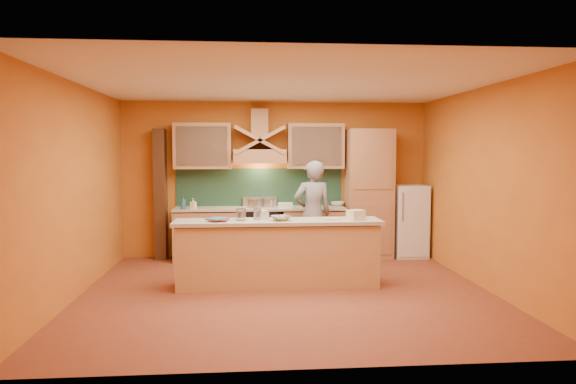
{
  "coord_description": "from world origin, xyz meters",
  "views": [
    {
      "loc": [
        -0.53,
        -6.82,
        1.9
      ],
      "look_at": [
        0.09,
        0.9,
        1.29
      ],
      "focal_mm": 32.0,
      "sensor_mm": 36.0,
      "label": 1
    }
  ],
  "objects": [
    {
      "name": "upper_cabinet_right",
      "position": [
        0.7,
        2.33,
        2.0
      ],
      "size": [
        1.0,
        0.35,
        0.8
      ],
      "primitive_type": "cube",
      "color": "tan",
      "rests_on": "wall_back"
    },
    {
      "name": "grocery_bag_a",
      "position": [
        0.99,
        0.21,
        1.02
      ],
      "size": [
        0.27,
        0.26,
        0.14
      ],
      "primitive_type": "cube",
      "rotation": [
        0.0,
        0.0,
        0.49
      ],
      "color": "beige",
      "rests_on": "island_top"
    },
    {
      "name": "pantry_column",
      "position": [
        1.65,
        2.2,
        1.15
      ],
      "size": [
        0.8,
        0.6,
        2.3
      ],
      "primitive_type": "cube",
      "color": "tan",
      "rests_on": "floor"
    },
    {
      "name": "base_cabinet_left",
      "position": [
        -1.25,
        2.2,
        0.43
      ],
      "size": [
        1.1,
        0.6,
        0.86
      ],
      "primitive_type": "cube",
      "color": "tan",
      "rests_on": "floor"
    },
    {
      "name": "person",
      "position": [
        0.55,
        1.53,
        0.88
      ],
      "size": [
        0.7,
        0.52,
        1.76
      ],
      "primitive_type": "imported",
      "rotation": [
        0.0,
        0.0,
        3.31
      ],
      "color": "gray",
      "rests_on": "floor"
    },
    {
      "name": "floor",
      "position": [
        0.0,
        0.0,
        0.0
      ],
      "size": [
        5.5,
        5.0,
        0.01
      ],
      "primitive_type": "cube",
      "color": "brown",
      "rests_on": "ground"
    },
    {
      "name": "wall_right",
      "position": [
        2.75,
        0.0,
        1.4
      ],
      "size": [
        0.02,
        5.0,
        2.8
      ],
      "primitive_type": "cube",
      "color": "orange",
      "rests_on": "floor"
    },
    {
      "name": "soap_bottle_b",
      "position": [
        -1.62,
        2.06,
        1.03
      ],
      "size": [
        0.09,
        0.09,
        0.22
      ],
      "primitive_type": "imported",
      "rotation": [
        0.0,
        0.0,
        0.1
      ],
      "color": "#2F5E82",
      "rests_on": "counter_top"
    },
    {
      "name": "kitchen_scale",
      "position": [
        -0.3,
        0.42,
        1.0
      ],
      "size": [
        0.16,
        0.16,
        0.1
      ],
      "primitive_type": "cube",
      "rotation": [
        0.0,
        0.0,
        0.32
      ],
      "color": "silver",
      "rests_on": "island_top"
    },
    {
      "name": "backsplash",
      "position": [
        -0.3,
        2.48,
        1.25
      ],
      "size": [
        3.0,
        0.03,
        0.7
      ],
      "primitive_type": "cube",
      "color": "#1B3C2D",
      "rests_on": "wall_back"
    },
    {
      "name": "soap_bottle_a",
      "position": [
        -1.44,
        1.99,
        1.02
      ],
      "size": [
        0.11,
        0.11,
        0.19
      ],
      "primitive_type": "imported",
      "rotation": [
        0.0,
        0.0,
        -0.39
      ],
      "color": "silver",
      "rests_on": "counter_top"
    },
    {
      "name": "book_upper",
      "position": [
        -1.03,
        0.3,
        0.98
      ],
      "size": [
        0.34,
        0.37,
        0.02
      ],
      "primitive_type": "imported",
      "rotation": [
        0.0,
        0.0,
        -0.56
      ],
      "color": "#3C6684",
      "rests_on": "island_top"
    },
    {
      "name": "island_top",
      "position": [
        -0.1,
        0.3,
        0.92
      ],
      "size": [
        2.9,
        0.62,
        0.05
      ],
      "primitive_type": "cube",
      "color": "#BEB4A0",
      "rests_on": "island_body"
    },
    {
      "name": "base_cabinet_right",
      "position": [
        0.65,
        2.2,
        0.43
      ],
      "size": [
        1.1,
        0.6,
        0.86
      ],
      "primitive_type": "cube",
      "color": "tan",
      "rests_on": "floor"
    },
    {
      "name": "ceiling",
      "position": [
        0.0,
        0.0,
        2.8
      ],
      "size": [
        5.5,
        5.0,
        0.01
      ],
      "primitive_type": "cube",
      "color": "white",
      "rests_on": "wall_back"
    },
    {
      "name": "island_body",
      "position": [
        -0.1,
        0.3,
        0.44
      ],
      "size": [
        2.8,
        0.55,
        0.88
      ],
      "primitive_type": "cube",
      "color": "tan",
      "rests_on": "floor"
    },
    {
      "name": "trim_column_left",
      "position": [
        -2.05,
        2.35,
        1.15
      ],
      "size": [
        0.2,
        0.3,
        2.3
      ],
      "primitive_type": "cube",
      "color": "#472816",
      "rests_on": "floor"
    },
    {
      "name": "wall_front",
      "position": [
        0.0,
        -2.5,
        1.4
      ],
      "size": [
        5.5,
        0.02,
        2.8
      ],
      "primitive_type": "cube",
      "color": "orange",
      "rests_on": "floor"
    },
    {
      "name": "grocery_bag_b",
      "position": [
        1.0,
        0.29,
        1.0
      ],
      "size": [
        0.24,
        0.22,
        0.12
      ],
      "primitive_type": "cube",
      "rotation": [
        0.0,
        0.0,
        -0.46
      ],
      "color": "beige",
      "rests_on": "island_top"
    },
    {
      "name": "jar_large",
      "position": [
        -0.61,
        0.33,
        1.03
      ],
      "size": [
        0.14,
        0.14,
        0.16
      ],
      "primitive_type": "cylinder",
      "rotation": [
        0.0,
        0.0,
        0.01
      ],
      "color": "silver",
      "rests_on": "island_top"
    },
    {
      "name": "counter_top",
      "position": [
        -0.3,
        2.2,
        0.9
      ],
      "size": [
        3.0,
        0.62,
        0.04
      ],
      "primitive_type": "cube",
      "color": "#BEB4A0",
      "rests_on": "base_cabinet_left"
    },
    {
      "name": "wall_back",
      "position": [
        0.0,
        2.5,
        1.4
      ],
      "size": [
        5.5,
        0.02,
        2.8
      ],
      "primitive_type": "cube",
      "color": "orange",
      "rests_on": "floor"
    },
    {
      "name": "pot_small",
      "position": [
        -0.16,
        2.21,
        0.98
      ],
      "size": [
        0.22,
        0.22,
        0.15
      ],
      "primitive_type": "cylinder",
      "rotation": [
        0.0,
        0.0,
        -0.11
      ],
      "color": "silver",
      "rests_on": "stove"
    },
    {
      "name": "wall_left",
      "position": [
        -2.75,
        0.0,
        1.4
      ],
      "size": [
        0.02,
        5.0,
        2.8
      ],
      "primitive_type": "cube",
      "color": "orange",
      "rests_on": "floor"
    },
    {
      "name": "range_hood",
      "position": [
        -0.3,
        2.25,
        1.82
      ],
      "size": [
        0.92,
        0.5,
        0.24
      ],
      "primitive_type": "cube",
      "color": "tan",
      "rests_on": "wall_back"
    },
    {
      "name": "dish_rack",
      "position": [
        0.14,
        2.05,
        0.97
      ],
      "size": [
        0.26,
        0.21,
        0.09
      ],
      "primitive_type": "cube",
      "rotation": [
        0.0,
        0.0,
        -0.04
      ],
      "color": "white",
      "rests_on": "counter_top"
    },
    {
      "name": "book_lower",
      "position": [
        -1.05,
        0.3,
        0.96
      ],
      "size": [
        0.28,
        0.36,
        0.03
      ],
      "primitive_type": "imported",
      "rotation": [
        0.0,
        0.0,
        -0.08
      ],
      "color": "#B94442",
      "rests_on": "island_top"
    },
    {
      "name": "bowl_back",
      "position": [
        1.11,
        2.33,
        0.96
      ],
      "size": [
        0.24,
        0.24,
        0.07
      ],
      "primitive_type": "imported",
      "rotation": [
        0.0,
        0.0,
        0.0
      ],
      "color": "silver",
      "rests_on": "counter_top"
    },
    {
      "name": "cloth",
      "position": [
        0.66,
        0.33,
        0.95
      ],
      "size": [
        0.27,
        0.22,
        0.02
      ],
      "primitive_type": "cube",
      "rotation": [
        0.0,
        0.0,
        0.2
      ],
      "color": "beige",
      "rests_on": "island_top"
    },
    {
      "name": "hood_chimney",
      "position": [
        -0.3,
        2.35,
        2.4
      ],
      "size": [
        0.3,
        0.3,
        0.5
      ],
      "primitive_type": "cube",
      "color": "tan",
      "rests_on": "wall_back"
    },
    {
      "name": "jar_small",
      "position": [
        -0.38,
        0.38,
        1.02
      ],
      "size": [
        0.14,
        0.14,
        0.16
      ],
      "primitive_type": "cylinder",
      "rotation": [
        0.0,
        0.0,
        0.24
      ],
      "color": "silver",
      "rests_on": "island_top"
    },
    {
      "name": "pot_large",
      "position": [
        -0.39,
        2.18,
        0.98
      ],
      "size": [
        0.26,
        0.26,
        0.16
      ],
      "primitive_type": "cylinder",
      "rotation": [
        0.0,
        0.0,
        -0.16
      ],
      "color": "#ADADB4",
      "rests_on": "stove"
    },
    {
      "name": "upper_cabinet_left",
      "position": [
        -1.3,
        2.33,
        2.0
      ],
      "size": [
        1.0,
        0.35,
        0.8
      ],
      "primitive_type": "cube",
      "color": "tan",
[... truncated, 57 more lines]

